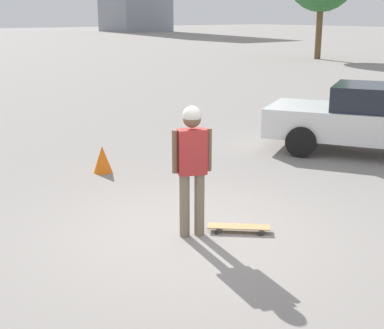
% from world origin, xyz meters
% --- Properties ---
extents(ground_plane, '(220.00, 220.00, 0.00)m').
position_xyz_m(ground_plane, '(0.00, 0.00, 0.00)').
color(ground_plane, gray).
extents(person, '(0.33, 0.49, 1.77)m').
position_xyz_m(person, '(0.00, 0.00, 1.07)').
color(person, '#7A6B56').
rests_on(person, ground_plane).
extents(skateboard, '(0.73, 0.77, 0.08)m').
position_xyz_m(skateboard, '(-0.30, -0.58, 0.07)').
color(skateboard, tan).
rests_on(skateboard, ground_plane).
extents(car_parked_near, '(4.83, 3.77, 1.47)m').
position_xyz_m(car_parked_near, '(1.04, -5.80, 0.76)').
color(car_parked_near, silver).
rests_on(car_parked_near, ground_plane).
extents(traffic_cone, '(0.36, 0.36, 0.51)m').
position_xyz_m(traffic_cone, '(3.40, -0.49, 0.26)').
color(traffic_cone, orange).
rests_on(traffic_cone, ground_plane).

